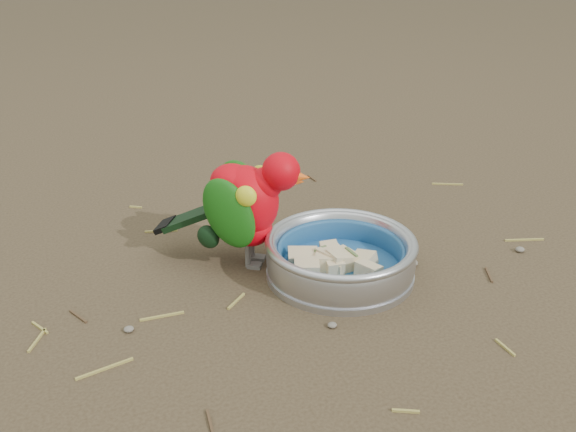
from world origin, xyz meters
name	(u,v)px	position (x,y,z in m)	size (l,w,h in m)	color
ground	(338,307)	(0.00, 0.00, 0.00)	(60.00, 60.00, 0.00)	#443625
food_bowl	(340,271)	(0.04, 0.08, 0.01)	(0.22, 0.22, 0.02)	#B2B2BA
bowl_wall	(341,253)	(0.04, 0.08, 0.04)	(0.22, 0.22, 0.04)	#B2B2BA
fruit_wedges	(341,257)	(0.04, 0.08, 0.03)	(0.13, 0.13, 0.03)	beige
lory_parrot	(246,211)	(-0.08, 0.16, 0.09)	(0.10, 0.22, 0.18)	red
ground_debris	(314,275)	(0.00, 0.09, 0.00)	(0.90, 0.80, 0.01)	#9F9044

